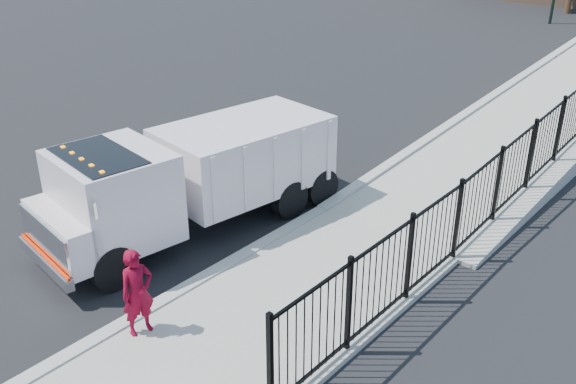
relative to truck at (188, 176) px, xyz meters
The scene contains 6 objects.
ground 2.67m from the truck, 35.15° to the right, with size 120.00×120.00×0.00m, color black.
sidewalk 5.20m from the truck, 41.17° to the right, with size 3.55×12.00×0.12m, color #9E998E.
curb 4.02m from the truck, 60.70° to the right, with size 0.30×12.00×0.16m, color #ADAAA3.
ramp 15.29m from the truck, 74.84° to the left, with size 3.95×24.00×1.70m, color #9E998E.
truck is the anchor object (origin of this frame).
worker 4.04m from the truck, 55.21° to the right, with size 0.60×0.40×1.66m, color maroon.
Camera 1 is at (8.49, -7.50, 7.36)m, focal length 40.00 mm.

